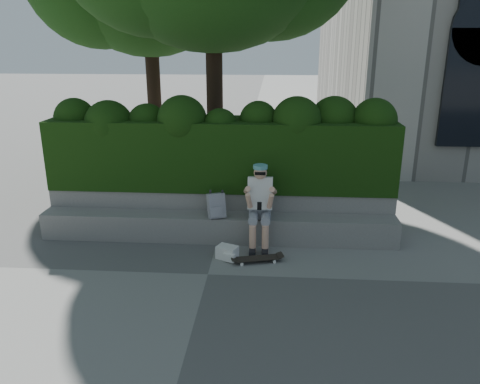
# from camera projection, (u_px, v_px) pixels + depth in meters

# --- Properties ---
(ground) EXTENTS (80.00, 80.00, 0.00)m
(ground) POSITION_uv_depth(u_px,v_px,m) (208.00, 274.00, 6.82)
(ground) COLOR slate
(ground) RESTS_ON ground
(bench_ledge) EXTENTS (6.00, 0.45, 0.45)m
(bench_ledge) POSITION_uv_depth(u_px,v_px,m) (218.00, 227.00, 7.94)
(bench_ledge) COLOR gray
(bench_ledge) RESTS_ON ground
(planter_wall) EXTENTS (6.00, 0.50, 0.75)m
(planter_wall) POSITION_uv_depth(u_px,v_px,m) (221.00, 209.00, 8.34)
(planter_wall) COLOR gray
(planter_wall) RESTS_ON ground
(hedge) EXTENTS (6.00, 1.00, 1.20)m
(hedge) POSITION_uv_depth(u_px,v_px,m) (221.00, 153.00, 8.25)
(hedge) COLOR black
(hedge) RESTS_ON planter_wall
(person) EXTENTS (0.40, 0.76, 1.38)m
(person) POSITION_uv_depth(u_px,v_px,m) (260.00, 203.00, 7.55)
(person) COLOR gray
(person) RESTS_ON ground
(skateboard) EXTENTS (0.75, 0.35, 0.08)m
(skateboard) POSITION_uv_depth(u_px,v_px,m) (257.00, 258.00, 7.18)
(skateboard) COLOR black
(skateboard) RESTS_ON ground
(backpack_plaid) EXTENTS (0.31, 0.24, 0.41)m
(backpack_plaid) POSITION_uv_depth(u_px,v_px,m) (216.00, 206.00, 7.71)
(backpack_plaid) COLOR #B0B0B5
(backpack_plaid) RESTS_ON bench_ledge
(backpack_ground) EXTENTS (0.37, 0.32, 0.20)m
(backpack_ground) POSITION_uv_depth(u_px,v_px,m) (227.00, 252.00, 7.30)
(backpack_ground) COLOR silver
(backpack_ground) RESTS_ON ground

